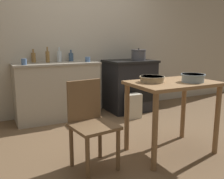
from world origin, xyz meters
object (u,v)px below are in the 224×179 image
at_px(bottle_far_left, 71,57).
at_px(cup_center, 24,62).
at_px(mixing_bowl_large, 193,78).
at_px(mixing_bowl_small, 152,79).
at_px(cup_center_right, 88,59).
at_px(flour_sack, 133,106).
at_px(work_table, 172,95).
at_px(chair, 90,121).
at_px(bottle_left, 33,57).
at_px(bottle_center_left, 59,56).
at_px(bottle_mid_left, 48,56).
at_px(stove, 129,85).
at_px(stock_pot, 139,55).

distance_m(bottle_far_left, cup_center, 0.86).
height_order(mixing_bowl_large, mixing_bowl_small, mixing_bowl_large).
xyz_separation_m(mixing_bowl_small, cup_center_right, (-0.10, 1.59, 0.10)).
bearing_deg(flour_sack, mixing_bowl_large, -94.66).
xyz_separation_m(work_table, flour_sack, (0.28, 1.25, -0.45)).
relative_size(chair, bottle_left, 4.11).
bearing_deg(mixing_bowl_small, bottle_center_left, 104.57).
bearing_deg(bottle_mid_left, cup_center_right, -17.92).
distance_m(stove, mixing_bowl_small, 1.82).
distance_m(chair, mixing_bowl_small, 0.79).
distance_m(mixing_bowl_large, bottle_center_left, 2.23).
height_order(mixing_bowl_large, cup_center_right, cup_center_right).
bearing_deg(mixing_bowl_small, flour_sack, 66.82).
height_order(flour_sack, bottle_far_left, bottle_far_left).
distance_m(stock_pot, cup_center, 1.91).
bearing_deg(work_table, bottle_center_left, 110.11).
relative_size(bottle_center_left, cup_center_right, 2.89).
bearing_deg(chair, cup_center, 97.05).
bearing_deg(mixing_bowl_small, stock_pot, 61.94).
relative_size(bottle_far_left, cup_center, 2.12).
distance_m(chair, cup_center, 1.60).
relative_size(flour_sack, cup_center_right, 4.89).
height_order(chair, bottle_mid_left, bottle_mid_left).
distance_m(bottle_center_left, cup_center_right, 0.47).
bearing_deg(bottle_mid_left, bottle_left, 151.52).
height_order(stock_pot, bottle_mid_left, bottle_mid_left).
relative_size(chair, cup_center, 9.76).
bearing_deg(flour_sack, bottle_left, 153.12).
relative_size(work_table, cup_center_right, 11.42).
xyz_separation_m(cup_center, cup_center_right, (0.97, 0.07, -0.00)).
xyz_separation_m(stove, stock_pot, (0.13, -0.07, 0.54)).
bearing_deg(bottle_left, work_table, -60.40).
distance_m(stove, work_table, 1.78).
relative_size(flour_sack, bottle_center_left, 1.69).
relative_size(bottle_left, bottle_center_left, 0.88).
xyz_separation_m(stock_pot, bottle_left, (-1.72, 0.32, -0.01)).
height_order(work_table, bottle_center_left, bottle_center_left).
bearing_deg(stove, bottle_left, 171.09).
bearing_deg(flour_sack, chair, -136.28).
relative_size(bottle_mid_left, cup_center_right, 2.96).
distance_m(mixing_bowl_large, cup_center_right, 1.84).
distance_m(mixing_bowl_small, bottle_center_left, 1.93).
bearing_deg(mixing_bowl_small, bottle_mid_left, 111.25).
xyz_separation_m(bottle_left, bottle_center_left, (0.40, -0.02, 0.01)).
height_order(work_table, cup_center_right, cup_center_right).
bearing_deg(chair, work_table, -14.05).
distance_m(work_table, bottle_left, 2.27).
xyz_separation_m(stock_pot, cup_center, (-1.91, -0.04, -0.05)).
bearing_deg(bottle_center_left, flour_sack, -34.76).
bearing_deg(chair, bottle_mid_left, 82.46).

